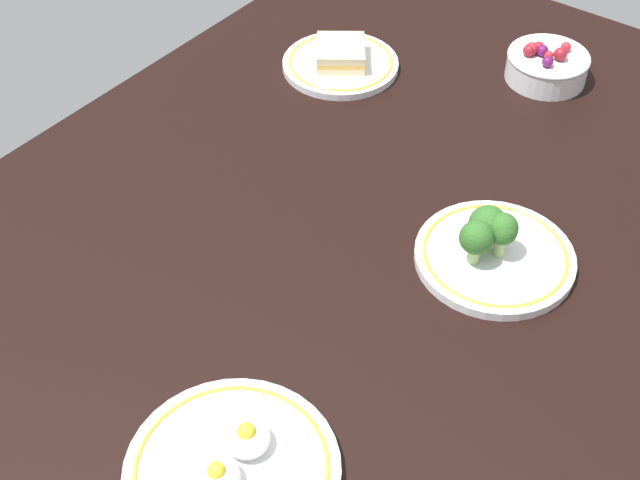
{
  "coord_description": "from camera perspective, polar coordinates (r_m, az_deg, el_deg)",
  "views": [
    {
      "loc": [
        -65.94,
        -49.39,
        86.22
      ],
      "look_at": [
        0.0,
        0.0,
        6.0
      ],
      "focal_mm": 49.34,
      "sensor_mm": 36.0,
      "label": 1
    }
  ],
  "objects": [
    {
      "name": "dining_table",
      "position": [
        1.18,
        0.0,
        -1.39
      ],
      "size": [
        158.02,
        99.27,
        4.0
      ],
      "primitive_type": "cube",
      "color": "black",
      "rests_on": "ground"
    },
    {
      "name": "plate_sandwich",
      "position": [
        1.5,
        1.34,
        11.53
      ],
      "size": [
        19.45,
        19.45,
        4.39
      ],
      "color": "silver",
      "rests_on": "dining_table"
    },
    {
      "name": "plate_broccoli",
      "position": [
        1.16,
        11.17,
        -0.54
      ],
      "size": [
        20.95,
        20.95,
        7.73
      ],
      "color": "silver",
      "rests_on": "dining_table"
    },
    {
      "name": "bowl_berries",
      "position": [
        1.51,
        14.5,
        10.94
      ],
      "size": [
        13.42,
        13.42,
        6.44
      ],
      "color": "silver",
      "rests_on": "dining_table"
    },
    {
      "name": "plate_eggs",
      "position": [
        0.95,
        -5.7,
        -14.49
      ],
      "size": [
        22.91,
        22.91,
        5.0
      ],
      "color": "silver",
      "rests_on": "dining_table"
    }
  ]
}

